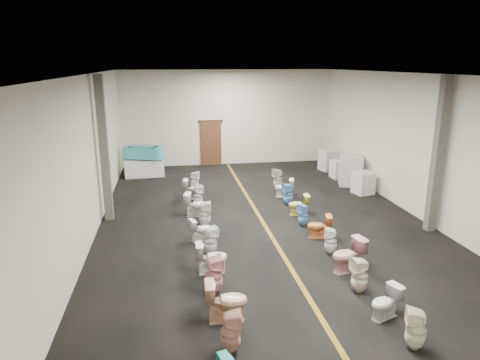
% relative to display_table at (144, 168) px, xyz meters
% --- Properties ---
extents(floor, '(16.00, 16.00, 0.00)m').
position_rel_display_table_xyz_m(floor, '(3.90, -6.30, -0.37)').
color(floor, black).
rests_on(floor, ground).
extents(ceiling, '(16.00, 16.00, 0.00)m').
position_rel_display_table_xyz_m(ceiling, '(3.90, -6.30, 4.13)').
color(ceiling, black).
rests_on(ceiling, ground).
extents(wall_back, '(10.00, 0.00, 10.00)m').
position_rel_display_table_xyz_m(wall_back, '(3.90, 1.70, 1.88)').
color(wall_back, beige).
rests_on(wall_back, ground).
extents(wall_front, '(10.00, 0.00, 10.00)m').
position_rel_display_table_xyz_m(wall_front, '(3.90, -14.30, 1.88)').
color(wall_front, beige).
rests_on(wall_front, ground).
extents(wall_left, '(0.00, 16.00, 16.00)m').
position_rel_display_table_xyz_m(wall_left, '(-1.10, -6.30, 1.88)').
color(wall_left, beige).
rests_on(wall_left, ground).
extents(wall_right, '(0.00, 16.00, 16.00)m').
position_rel_display_table_xyz_m(wall_right, '(8.90, -6.30, 1.88)').
color(wall_right, beige).
rests_on(wall_right, ground).
extents(aisle_stripe, '(0.12, 15.60, 0.01)m').
position_rel_display_table_xyz_m(aisle_stripe, '(3.90, -6.30, -0.37)').
color(aisle_stripe, '#865C13').
rests_on(aisle_stripe, floor).
extents(back_door, '(1.00, 0.10, 2.10)m').
position_rel_display_table_xyz_m(back_door, '(3.10, 1.64, 0.68)').
color(back_door, '#562D19').
rests_on(back_door, floor).
extents(door_frame, '(1.15, 0.08, 0.10)m').
position_rel_display_table_xyz_m(door_frame, '(3.10, 1.65, 1.75)').
color(door_frame, '#331C11').
rests_on(door_frame, back_door).
extents(column_left, '(0.25, 0.25, 4.50)m').
position_rel_display_table_xyz_m(column_left, '(-0.85, -5.30, 1.88)').
color(column_left, '#59544C').
rests_on(column_left, floor).
extents(column_right, '(0.25, 0.25, 4.50)m').
position_rel_display_table_xyz_m(column_right, '(8.65, -7.80, 1.88)').
color(column_right, '#59544C').
rests_on(column_right, floor).
extents(display_table, '(1.71, 0.93, 0.74)m').
position_rel_display_table_xyz_m(display_table, '(0.00, 0.00, 0.00)').
color(display_table, white).
rests_on(display_table, floor).
extents(bathtub, '(1.79, 1.07, 0.55)m').
position_rel_display_table_xyz_m(bathtub, '(0.00, 0.00, 0.70)').
color(bathtub, '#3EB1B3').
rests_on(bathtub, display_table).
extents(appliance_crate_a, '(0.78, 0.78, 0.83)m').
position_rel_display_table_xyz_m(appliance_crate_a, '(8.30, -4.04, 0.05)').
color(appliance_crate_a, silver).
rests_on(appliance_crate_a, floor).
extents(appliance_crate_b, '(1.10, 1.10, 1.20)m').
position_rel_display_table_xyz_m(appliance_crate_b, '(8.30, -2.83, 0.23)').
color(appliance_crate_b, beige).
rests_on(appliance_crate_b, floor).
extents(appliance_crate_c, '(0.69, 0.69, 0.76)m').
position_rel_display_table_xyz_m(appliance_crate_c, '(8.30, -1.73, 0.01)').
color(appliance_crate_c, silver).
rests_on(appliance_crate_c, floor).
extents(appliance_crate_d, '(0.82, 0.82, 0.96)m').
position_rel_display_table_xyz_m(appliance_crate_d, '(8.30, -0.34, 0.11)').
color(appliance_crate_d, beige).
rests_on(appliance_crate_d, floor).
extents(toilet_left_1, '(0.39, 0.38, 0.78)m').
position_rel_display_table_xyz_m(toilet_left_1, '(2.01, -12.35, 0.02)').
color(toilet_left_1, '#DB9B86').
rests_on(toilet_left_1, floor).
extents(toilet_left_2, '(0.83, 0.50, 0.83)m').
position_rel_display_table_xyz_m(toilet_left_2, '(2.07, -11.39, 0.05)').
color(toilet_left_2, '#E5B188').
rests_on(toilet_left_2, floor).
extents(toilet_left_3, '(0.46, 0.46, 0.86)m').
position_rel_display_table_xyz_m(toilet_left_3, '(1.94, -10.35, 0.06)').
color(toilet_left_3, pink).
rests_on(toilet_left_3, floor).
extents(toilet_left_4, '(0.74, 0.42, 0.76)m').
position_rel_display_table_xyz_m(toilet_left_4, '(1.99, -9.39, 0.01)').
color(toilet_left_4, white).
rests_on(toilet_left_4, floor).
extents(toilet_left_5, '(0.45, 0.44, 0.76)m').
position_rel_display_table_xyz_m(toilet_left_5, '(2.06, -8.42, 0.01)').
color(toilet_left_5, white).
rests_on(toilet_left_5, floor).
extents(toilet_left_6, '(0.73, 0.55, 0.66)m').
position_rel_display_table_xyz_m(toilet_left_6, '(1.89, -7.47, -0.04)').
color(toilet_left_6, white).
rests_on(toilet_left_6, floor).
extents(toilet_left_7, '(0.41, 0.40, 0.79)m').
position_rel_display_table_xyz_m(toilet_left_7, '(2.08, -6.43, 0.02)').
color(toilet_left_7, white).
rests_on(toilet_left_7, floor).
extents(toilet_left_8, '(0.85, 0.63, 0.78)m').
position_rel_display_table_xyz_m(toilet_left_8, '(1.90, -5.48, 0.02)').
color(toilet_left_8, white).
rests_on(toilet_left_8, floor).
extents(toilet_left_9, '(0.41, 0.41, 0.74)m').
position_rel_display_table_xyz_m(toilet_left_9, '(2.01, -4.47, 0.00)').
color(toilet_left_9, silver).
rests_on(toilet_left_9, floor).
extents(toilet_left_10, '(0.78, 0.53, 0.74)m').
position_rel_display_table_xyz_m(toilet_left_10, '(1.91, -3.61, -0.00)').
color(toilet_left_10, silver).
rests_on(toilet_left_10, floor).
extents(toilet_left_11, '(0.44, 0.44, 0.76)m').
position_rel_display_table_xyz_m(toilet_left_11, '(2.01, -2.63, 0.01)').
color(toilet_left_11, white).
rests_on(toilet_left_11, floor).
extents(toilet_right_0, '(0.46, 0.46, 0.78)m').
position_rel_display_table_xyz_m(toilet_right_0, '(5.17, -12.79, 0.02)').
color(toilet_right_0, beige).
rests_on(toilet_right_0, floor).
extents(toilet_right_1, '(0.74, 0.58, 0.66)m').
position_rel_display_table_xyz_m(toilet_right_1, '(5.12, -11.83, -0.04)').
color(toilet_right_1, silver).
rests_on(toilet_right_1, floor).
extents(toilet_right_2, '(0.41, 0.40, 0.81)m').
position_rel_display_table_xyz_m(toilet_right_2, '(5.04, -10.83, 0.03)').
color(toilet_right_2, '#F0E5C7').
rests_on(toilet_right_2, floor).
extents(toilet_right_3, '(0.89, 0.63, 0.83)m').
position_rel_display_table_xyz_m(toilet_right_3, '(5.19, -9.88, 0.04)').
color(toilet_right_3, '#D39291').
rests_on(toilet_right_3, floor).
extents(toilet_right_4, '(0.40, 0.40, 0.72)m').
position_rel_display_table_xyz_m(toilet_right_4, '(5.14, -8.88, -0.01)').
color(toilet_right_4, white).
rests_on(toilet_right_4, floor).
extents(toilet_right_5, '(0.74, 0.52, 0.68)m').
position_rel_display_table_xyz_m(toilet_right_5, '(5.21, -7.83, -0.03)').
color(toilet_right_5, orange).
rests_on(toilet_right_5, floor).
extents(toilet_right_6, '(0.41, 0.41, 0.69)m').
position_rel_display_table_xyz_m(toilet_right_6, '(5.05, -6.85, -0.03)').
color(toilet_right_6, '#7AB1E8').
rests_on(toilet_right_6, floor).
extents(toilet_right_7, '(0.69, 0.42, 0.68)m').
position_rel_display_table_xyz_m(toilet_right_7, '(5.20, -5.89, -0.03)').
color(toilet_right_7, '#F1E25C').
rests_on(toilet_right_7, floor).
extents(toilet_right_8, '(0.44, 0.44, 0.78)m').
position_rel_display_table_xyz_m(toilet_right_8, '(5.12, -4.88, 0.02)').
color(toilet_right_8, '#6DA8E4').
rests_on(toilet_right_8, floor).
extents(toilet_right_9, '(0.78, 0.58, 0.71)m').
position_rel_display_table_xyz_m(toilet_right_9, '(5.23, -3.97, -0.01)').
color(toilet_right_9, white).
rests_on(toilet_right_9, floor).
extents(toilet_right_10, '(0.47, 0.46, 0.82)m').
position_rel_display_table_xyz_m(toilet_right_10, '(5.26, -2.94, 0.04)').
color(toilet_right_10, beige).
rests_on(toilet_right_10, floor).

